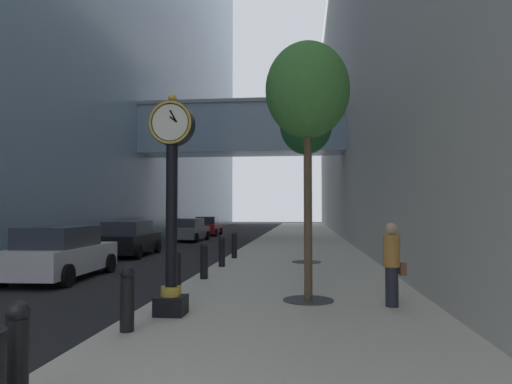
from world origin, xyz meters
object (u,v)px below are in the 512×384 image
bollard_nearest (17,351)px  bollard_sixth (234,245)px  bollard_third (176,273)px  street_tree_mid_near (306,126)px  car_white_far (61,253)px  bollard_fifth (222,251)px  street_tree_near (307,93)px  car_grey_near (189,230)px  car_red_trailing (208,226)px  bollard_second (127,297)px  pedestrian_walking (392,262)px  car_black_mid (129,239)px  bollard_fourth (204,259)px  street_clock (172,193)px

bollard_nearest → bollard_sixth: same height
bollard_third → street_tree_mid_near: size_ratio=0.16×
bollard_sixth → car_white_far: car_white_far is taller
bollard_fifth → car_white_far: car_white_far is taller
street_tree_near → car_grey_near: (-7.95, 20.73, -3.94)m
bollard_third → car_red_trailing: (-5.19, 27.79, 0.08)m
bollard_second → car_white_far: bearing=126.6°
street_tree_near → street_tree_mid_near: (-0.00, 7.43, 0.63)m
bollard_sixth → street_tree_near: street_tree_near is taller
bollard_second → pedestrian_walking: (4.64, 2.42, 0.35)m
bollard_sixth → car_black_mid: car_black_mid is taller
bollard_third → car_grey_near: bearing=103.6°
bollard_third → car_red_trailing: 28.27m
street_tree_near → bollard_fifth: bearing=117.1°
bollard_sixth → car_white_far: 7.04m
bollard_nearest → car_red_trailing: bearing=98.8°
car_black_mid → car_white_far: (0.66, -7.15, 0.00)m
bollard_second → car_black_mid: car_black_mid is taller
street_tree_near → car_black_mid: street_tree_near is taller
pedestrian_walking → street_tree_near: bearing=164.9°
bollard_nearest → pedestrian_walking: pedestrian_walking is taller
bollard_fourth → street_clock: bearing=-85.4°
car_grey_near → pedestrian_walking: bearing=-65.5°
bollard_fifth → car_red_trailing: (-5.19, 22.03, 0.08)m
bollard_nearest → street_tree_near: 7.61m
car_red_trailing → pedestrian_walking: bearing=-70.8°
bollard_sixth → street_tree_near: bearing=-71.1°
street_clock → bollard_second: (-0.36, -1.23, -1.74)m
street_tree_near → car_grey_near: size_ratio=1.27×
bollard_second → street_tree_near: size_ratio=0.19×
bollard_sixth → car_black_mid: 5.49m
street_clock → pedestrian_walking: (4.28, 1.19, -1.39)m
bollard_nearest → bollard_third: bearing=90.0°
car_red_trailing → bollard_nearest: bearing=-81.2°
bollard_fourth → car_red_trailing: bearing=101.8°
bollard_fifth → street_tree_mid_near: 5.74m
car_grey_near → car_black_mid: size_ratio=1.01×
bollard_nearest → car_white_far: size_ratio=0.24×
street_tree_mid_near → car_grey_near: (-7.95, 13.30, -4.57)m
street_tree_mid_near → car_black_mid: street_tree_mid_near is taller
street_tree_near → car_black_mid: size_ratio=1.28×
street_clock → bollard_third: bearing=102.5°
bollard_sixth → car_white_far: size_ratio=0.24×
bollard_nearest → car_red_trailing: car_red_trailing is taller
bollard_fifth → bollard_sixth: same height
car_grey_near → car_white_far: 17.49m
street_tree_near → car_black_mid: (-8.14, 10.40, -3.92)m
street_clock → street_tree_mid_near: (2.58, 9.08, 2.90)m
bollard_second → car_red_trailing: car_red_trailing is taller
bollard_fifth → car_red_trailing: size_ratio=0.26×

